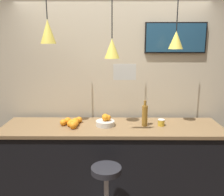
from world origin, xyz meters
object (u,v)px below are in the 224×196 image
(juice_bottle, at_px, (145,115))
(spread_jar, at_px, (161,123))
(fruit_bowl, at_px, (105,121))
(mounted_tv, at_px, (176,38))
(bar_stool, at_px, (106,192))

(juice_bottle, bearing_deg, spread_jar, 0.00)
(fruit_bowl, xyz_separation_m, mounted_tv, (0.90, 0.39, 1.00))
(fruit_bowl, xyz_separation_m, juice_bottle, (0.48, -0.00, 0.08))
(bar_stool, distance_m, mounted_tv, 2.06)
(bar_stool, height_order, fruit_bowl, fruit_bowl)
(spread_jar, bearing_deg, bar_stool, -136.52)
(juice_bottle, relative_size, mounted_tv, 0.40)
(spread_jar, bearing_deg, juice_bottle, 180.00)
(juice_bottle, bearing_deg, mounted_tv, 43.46)
(fruit_bowl, relative_size, spread_jar, 2.76)
(juice_bottle, height_order, mounted_tv, mounted_tv)
(juice_bottle, height_order, spread_jar, juice_bottle)
(bar_stool, height_order, juice_bottle, juice_bottle)
(bar_stool, bearing_deg, fruit_bowl, 92.48)
(mounted_tv, bearing_deg, bar_stool, -130.52)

